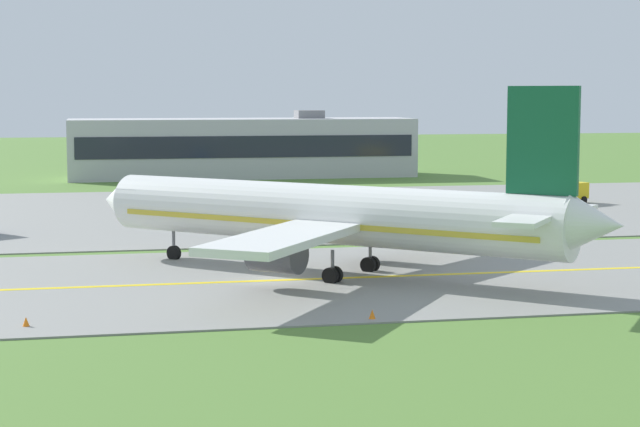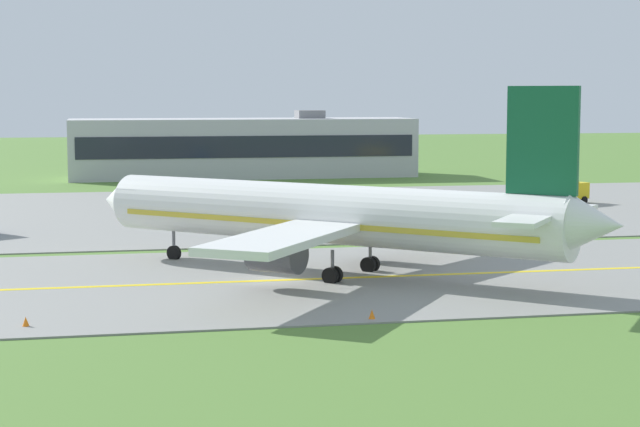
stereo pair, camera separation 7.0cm
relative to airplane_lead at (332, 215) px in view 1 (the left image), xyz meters
The scene contains 10 objects.
ground_plane 6.04m from the airplane_lead, 159.69° to the right, with size 500.00×500.00×0.00m, color #517A33.
taxiway_strip 6.01m from the airplane_lead, 159.69° to the right, with size 240.00×28.00×0.10m, color gray.
apron_pad 41.09m from the airplane_lead, 81.76° to the left, with size 140.00×52.00×0.10m, color gray.
taxiway_centreline 5.97m from the airplane_lead, 159.69° to the right, with size 220.00×0.60×0.01m, color yellow.
airplane_lead is the anchor object (origin of this frame).
service_truck_baggage 54.32m from the airplane_lead, 49.32° to the left, with size 6.31×4.34×2.60m.
service_truck_fuel 45.51m from the airplane_lead, 87.11° to the left, with size 5.87×6.07×2.59m.
terminal_building 89.24m from the airplane_lead, 86.22° to the left, with size 50.55×12.32×9.84m.
traffic_cone_near_edge 15.09m from the airplane_lead, 93.81° to the right, with size 0.44×0.44×0.60m, color orange.
traffic_cone_mid_edge 23.39m from the airplane_lead, 146.49° to the right, with size 0.44×0.44×0.60m, color orange.
Camera 1 is at (-11.29, -68.81, 12.18)m, focal length 60.69 mm.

